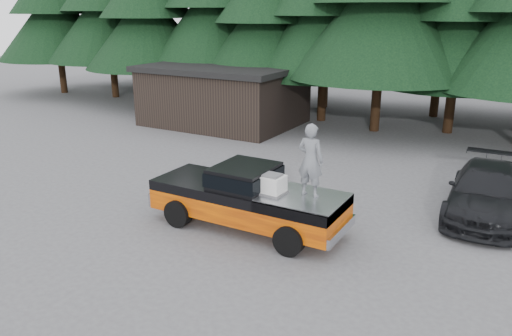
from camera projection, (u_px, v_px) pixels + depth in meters
The scene contains 7 objects.
ground at pixel (257, 235), 14.45m from camera, with size 120.00×120.00×0.00m, color #4E4E50.
pickup_truck at pixel (248, 207), 14.77m from camera, with size 6.00×2.04×1.33m, color #F26200, non-canonical shape.
truck_cab at pixel (245, 175), 14.52m from camera, with size 1.66×1.90×0.59m, color black.
air_compressor at pixel (271, 185), 13.88m from camera, with size 0.73×0.60×0.50m, color silver.
man_on_bed at pixel (311, 160), 13.49m from camera, with size 0.74×0.49×2.04m, color slate.
parked_car at pixel (486, 192), 15.68m from camera, with size 2.17×5.33×1.55m, color black.
utility_building at pixel (224, 94), 28.12m from camera, with size 8.40×6.40×3.30m.
Camera 1 is at (6.54, -11.43, 6.25)m, focal length 35.00 mm.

